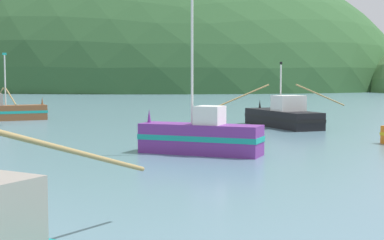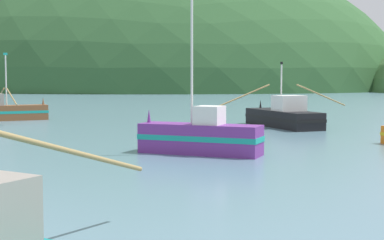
% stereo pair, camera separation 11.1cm
% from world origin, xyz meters
% --- Properties ---
extents(hill_mid_left, '(186.79, 149.43, 98.40)m').
position_xyz_m(hill_mid_left, '(-46.86, 200.55, 0.00)').
color(hill_mid_left, '#2D562D').
rests_on(hill_mid_left, ground).
extents(hill_mid_right, '(155.34, 124.28, 40.34)m').
position_xyz_m(hill_mid_right, '(17.28, 251.98, 0.00)').
color(hill_mid_right, '#386633').
rests_on(hill_mid_right, ground).
extents(fishing_boat_brown, '(7.19, 10.05, 6.06)m').
position_xyz_m(fishing_boat_brown, '(-21.00, 44.01, 0.82)').
color(fishing_boat_brown, brown).
rests_on(fishing_boat_brown, ground).
extents(fishing_boat_black, '(10.08, 8.55, 5.07)m').
position_xyz_m(fishing_boat_black, '(3.67, 41.18, 0.82)').
color(fishing_boat_black, black).
rests_on(fishing_boat_black, ground).
extents(fishing_boat_purple, '(6.41, 3.03, 7.96)m').
position_xyz_m(fishing_boat_purple, '(-0.57, 24.88, 0.87)').
color(fishing_boat_purple, '#6B2D84').
rests_on(fishing_boat_purple, ground).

